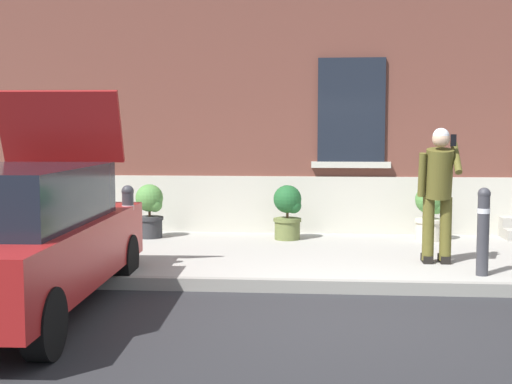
{
  "coord_description": "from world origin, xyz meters",
  "views": [
    {
      "loc": [
        -0.22,
        -6.8,
        1.85
      ],
      "look_at": [
        -0.92,
        1.6,
        1.1
      ],
      "focal_mm": 47.91,
      "sensor_mm": 36.0,
      "label": 1
    }
  ],
  "objects_px": {
    "bollard_far_left": "(128,224)",
    "person_on_phone": "(439,187)",
    "hatchback_car_red": "(14,236)",
    "planter_charcoal": "(150,209)",
    "bollard_near_person": "(483,228)",
    "planter_olive": "(288,211)",
    "planter_cream": "(430,212)",
    "planter_terracotta": "(17,208)"
  },
  "relations": [
    {
      "from": "planter_terracotta",
      "to": "hatchback_car_red",
      "type": "bearing_deg",
      "value": -66.39
    },
    {
      "from": "hatchback_car_red",
      "to": "bollard_near_person",
      "type": "bearing_deg",
      "value": 17.43
    },
    {
      "from": "bollard_far_left",
      "to": "planter_olive",
      "type": "xyz_separation_m",
      "value": [
        1.87,
        2.51,
        -0.11
      ]
    },
    {
      "from": "planter_charcoal",
      "to": "planter_olive",
      "type": "height_order",
      "value": "same"
    },
    {
      "from": "hatchback_car_red",
      "to": "bollard_near_person",
      "type": "relative_size",
      "value": 3.95
    },
    {
      "from": "bollard_near_person",
      "to": "planter_charcoal",
      "type": "distance_m",
      "value": 5.24
    },
    {
      "from": "planter_charcoal",
      "to": "planter_terracotta",
      "type": "bearing_deg",
      "value": 179.22
    },
    {
      "from": "planter_charcoal",
      "to": "planter_cream",
      "type": "relative_size",
      "value": 1.0
    },
    {
      "from": "planter_charcoal",
      "to": "bollard_near_person",
      "type": "bearing_deg",
      "value": -28.67
    },
    {
      "from": "planter_charcoal",
      "to": "hatchback_car_red",
      "type": "bearing_deg",
      "value": -95.71
    },
    {
      "from": "bollard_near_person",
      "to": "planter_terracotta",
      "type": "xyz_separation_m",
      "value": [
        -6.8,
        2.54,
        -0.11
      ]
    },
    {
      "from": "planter_charcoal",
      "to": "planter_cream",
      "type": "height_order",
      "value": "same"
    },
    {
      "from": "bollard_far_left",
      "to": "person_on_phone",
      "type": "distance_m",
      "value": 3.94
    },
    {
      "from": "planter_olive",
      "to": "bollard_near_person",
      "type": "bearing_deg",
      "value": -46.46
    },
    {
      "from": "bollard_near_person",
      "to": "bollard_far_left",
      "type": "relative_size",
      "value": 1.0
    },
    {
      "from": "bollard_near_person",
      "to": "bollard_far_left",
      "type": "bearing_deg",
      "value": 180.0
    },
    {
      "from": "bollard_far_left",
      "to": "planter_olive",
      "type": "bearing_deg",
      "value": 53.33
    },
    {
      "from": "bollard_near_person",
      "to": "planter_cream",
      "type": "distance_m",
      "value": 2.6
    },
    {
      "from": "person_on_phone",
      "to": "planter_cream",
      "type": "bearing_deg",
      "value": 74.78
    },
    {
      "from": "hatchback_car_red",
      "to": "bollard_far_left",
      "type": "height_order",
      "value": "hatchback_car_red"
    },
    {
      "from": "bollard_near_person",
      "to": "planter_terracotta",
      "type": "height_order",
      "value": "bollard_near_person"
    },
    {
      "from": "person_on_phone",
      "to": "planter_olive",
      "type": "distance_m",
      "value": 2.76
    },
    {
      "from": "planter_cream",
      "to": "planter_charcoal",
      "type": "bearing_deg",
      "value": -179.04
    },
    {
      "from": "bollard_far_left",
      "to": "planter_olive",
      "type": "distance_m",
      "value": 3.14
    },
    {
      "from": "hatchback_car_red",
      "to": "planter_charcoal",
      "type": "xyz_separation_m",
      "value": [
        0.41,
        4.08,
        -0.19
      ]
    },
    {
      "from": "planter_terracotta",
      "to": "planter_cream",
      "type": "distance_m",
      "value": 6.62
    },
    {
      "from": "planter_charcoal",
      "to": "planter_olive",
      "type": "relative_size",
      "value": 1.0
    },
    {
      "from": "hatchback_car_red",
      "to": "planter_cream",
      "type": "xyz_separation_m",
      "value": [
        4.82,
        4.16,
        -0.19
      ]
    },
    {
      "from": "hatchback_car_red",
      "to": "bollard_near_person",
      "type": "distance_m",
      "value": 5.25
    },
    {
      "from": "bollard_far_left",
      "to": "planter_charcoal",
      "type": "bearing_deg",
      "value": 97.59
    },
    {
      "from": "bollard_far_left",
      "to": "hatchback_car_red",
      "type": "bearing_deg",
      "value": -115.32
    },
    {
      "from": "hatchback_car_red",
      "to": "planter_terracotta",
      "type": "height_order",
      "value": "hatchback_car_red"
    },
    {
      "from": "person_on_phone",
      "to": "planter_olive",
      "type": "xyz_separation_m",
      "value": [
        -1.98,
        1.85,
        -0.54
      ]
    },
    {
      "from": "planter_olive",
      "to": "planter_cream",
      "type": "distance_m",
      "value": 2.21
    },
    {
      "from": "bollard_near_person",
      "to": "planter_olive",
      "type": "xyz_separation_m",
      "value": [
        -2.39,
        2.51,
        -0.11
      ]
    },
    {
      "from": "bollard_near_person",
      "to": "planter_cream",
      "type": "relative_size",
      "value": 1.22
    },
    {
      "from": "planter_olive",
      "to": "hatchback_car_red",
      "type": "bearing_deg",
      "value": -122.63
    },
    {
      "from": "person_on_phone",
      "to": "planter_charcoal",
      "type": "bearing_deg",
      "value": 147.64
    },
    {
      "from": "bollard_far_left",
      "to": "planter_terracotta",
      "type": "distance_m",
      "value": 3.6
    },
    {
      "from": "hatchback_car_red",
      "to": "bollard_far_left",
      "type": "distance_m",
      "value": 1.74
    },
    {
      "from": "hatchback_car_red",
      "to": "person_on_phone",
      "type": "distance_m",
      "value": 5.12
    },
    {
      "from": "planter_charcoal",
      "to": "planter_cream",
      "type": "distance_m",
      "value": 4.41
    }
  ]
}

